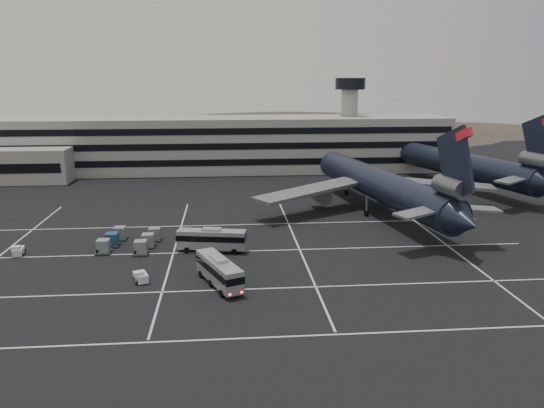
{
  "coord_description": "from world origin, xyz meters",
  "views": [
    {
      "loc": [
        1.73,
        -68.08,
        24.23
      ],
      "look_at": [
        8.67,
        11.69,
        5.0
      ],
      "focal_mm": 35.0,
      "sensor_mm": 36.0,
      "label": 1
    }
  ],
  "objects_px": {
    "uld_cluster": "(130,240)",
    "bus_near": "(219,270)",
    "bus_far": "(212,239)",
    "trijet_main": "(380,185)",
    "tug_a": "(18,251)"
  },
  "relations": [
    {
      "from": "trijet_main",
      "to": "bus_far",
      "type": "bearing_deg",
      "value": -156.46
    },
    {
      "from": "tug_a",
      "to": "uld_cluster",
      "type": "xyz_separation_m",
      "value": [
        14.84,
        2.67,
        0.32
      ]
    },
    {
      "from": "trijet_main",
      "to": "uld_cluster",
      "type": "relative_size",
      "value": 5.74
    },
    {
      "from": "bus_near",
      "to": "uld_cluster",
      "type": "height_order",
      "value": "bus_near"
    },
    {
      "from": "uld_cluster",
      "to": "bus_far",
      "type": "bearing_deg",
      "value": -15.29
    },
    {
      "from": "uld_cluster",
      "to": "tug_a",
      "type": "bearing_deg",
      "value": -169.79
    },
    {
      "from": "bus_far",
      "to": "trijet_main",
      "type": "bearing_deg",
      "value": -46.53
    },
    {
      "from": "trijet_main",
      "to": "bus_near",
      "type": "relative_size",
      "value": 5.76
    },
    {
      "from": "trijet_main",
      "to": "bus_far",
      "type": "height_order",
      "value": "trijet_main"
    },
    {
      "from": "uld_cluster",
      "to": "bus_near",
      "type": "bearing_deg",
      "value": -50.54
    },
    {
      "from": "bus_near",
      "to": "bus_far",
      "type": "bearing_deg",
      "value": 72.84
    },
    {
      "from": "bus_near",
      "to": "uld_cluster",
      "type": "bearing_deg",
      "value": 106.98
    },
    {
      "from": "bus_near",
      "to": "tug_a",
      "type": "xyz_separation_m",
      "value": [
        -28.01,
        13.32,
        -1.24
      ]
    },
    {
      "from": "tug_a",
      "to": "uld_cluster",
      "type": "bearing_deg",
      "value": 0.75
    },
    {
      "from": "trijet_main",
      "to": "bus_far",
      "type": "distance_m",
      "value": 35.85
    }
  ]
}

